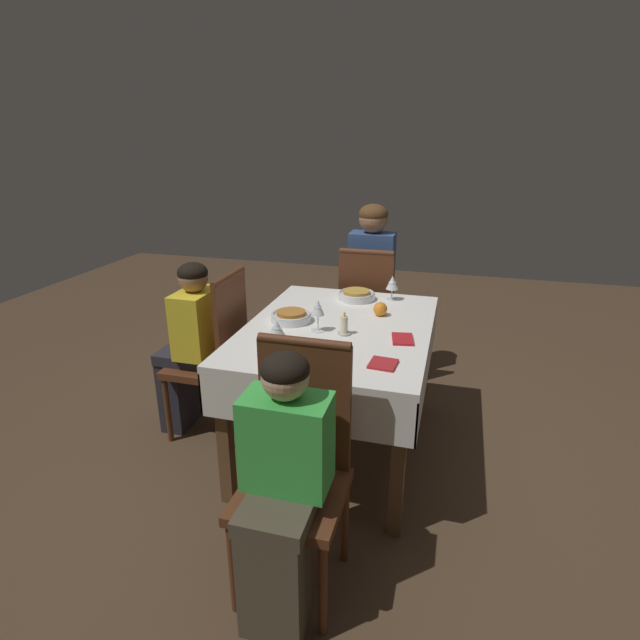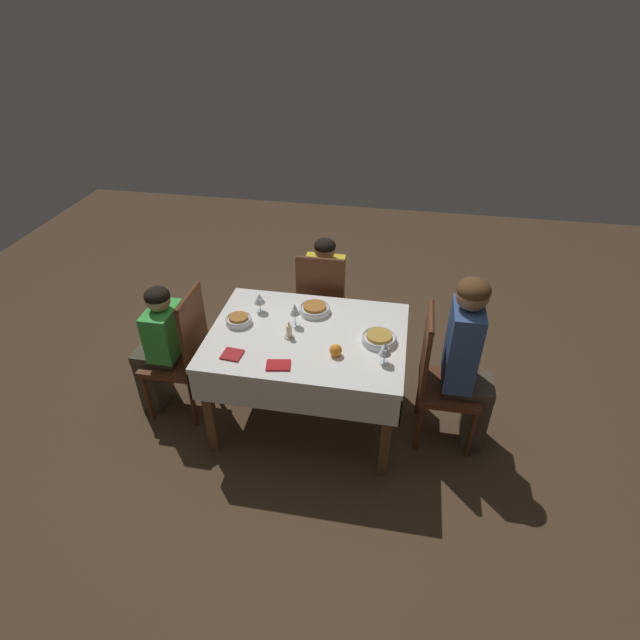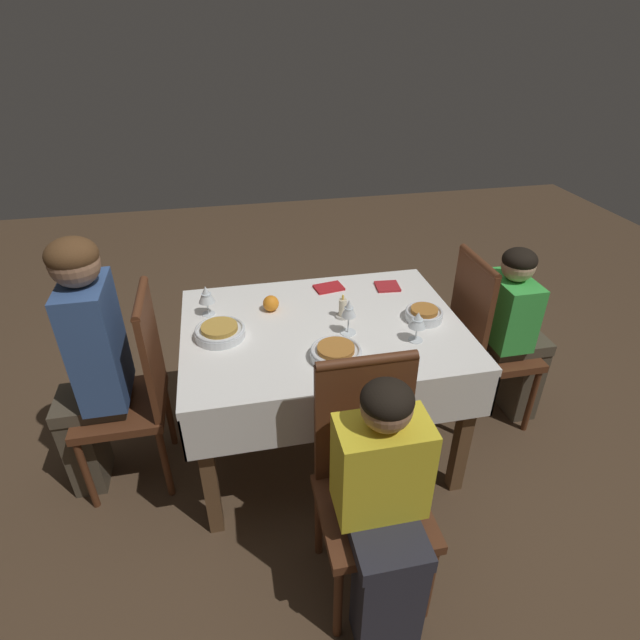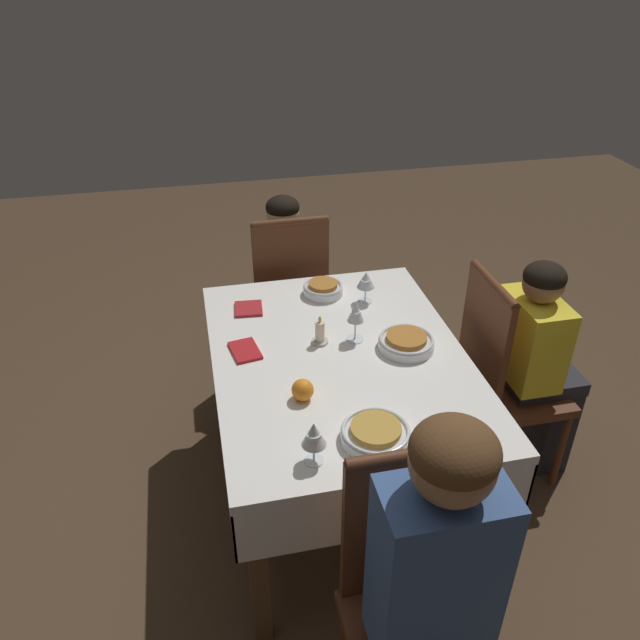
{
  "view_description": "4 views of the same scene",
  "coord_description": "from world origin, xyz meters",
  "px_view_note": "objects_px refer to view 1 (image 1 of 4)",
  "views": [
    {
      "loc": [
        2.33,
        0.55,
        1.66
      ],
      "look_at": [
        0.08,
        -0.08,
        0.79
      ],
      "focal_mm": 28.0,
      "sensor_mm": 36.0,
      "label": 1
    },
    {
      "loc": [
        -0.53,
        2.51,
        2.61
      ],
      "look_at": [
        -0.07,
        -0.05,
        0.82
      ],
      "focal_mm": 28.0,
      "sensor_mm": 36.0,
      "label": 2
    },
    {
      "loc": [
        -0.4,
        -1.86,
        1.93
      ],
      "look_at": [
        -0.03,
        -0.06,
        0.8
      ],
      "focal_mm": 28.0,
      "sensor_mm": 36.0,
      "label": 3
    },
    {
      "loc": [
        -1.82,
        0.47,
        2.08
      ],
      "look_at": [
        0.03,
        0.07,
        0.88
      ],
      "focal_mm": 35.0,
      "sensor_mm": 36.0,
      "label": 4
    }
  ],
  "objects_px": {
    "wine_glass_south": "(318,309)",
    "candle_centerpiece": "(344,327)",
    "person_adult_denim": "(372,281)",
    "chair_west": "(367,312)",
    "bowl_east": "(304,357)",
    "orange_fruit": "(380,309)",
    "napkin_spare_side": "(383,364)",
    "bowl_west": "(357,295)",
    "chair_south": "(216,351)",
    "chair_east": "(297,461)",
    "napkin_red_folded": "(403,339)",
    "person_child_yellow": "(189,341)",
    "bowl_south": "(291,316)",
    "person_child_green": "(282,482)",
    "wine_glass_west": "(392,283)",
    "wine_glass_east": "(277,329)",
    "dining_table": "(338,343)"
  },
  "relations": [
    {
      "from": "dining_table",
      "to": "wine_glass_west",
      "type": "height_order",
      "value": "wine_glass_west"
    },
    {
      "from": "chair_east",
      "to": "bowl_east",
      "type": "relative_size",
      "value": 5.68
    },
    {
      "from": "wine_glass_south",
      "to": "candle_centerpiece",
      "type": "height_order",
      "value": "wine_glass_south"
    },
    {
      "from": "bowl_east",
      "to": "candle_centerpiece",
      "type": "bearing_deg",
      "value": 165.61
    },
    {
      "from": "napkin_red_folded",
      "to": "napkin_spare_side",
      "type": "distance_m",
      "value": 0.3
    },
    {
      "from": "chair_east",
      "to": "wine_glass_west",
      "type": "bearing_deg",
      "value": 83.54
    },
    {
      "from": "dining_table",
      "to": "wine_glass_south",
      "type": "height_order",
      "value": "wine_glass_south"
    },
    {
      "from": "person_child_green",
      "to": "person_adult_denim",
      "type": "bearing_deg",
      "value": 91.5
    },
    {
      "from": "chair_east",
      "to": "bowl_south",
      "type": "xyz_separation_m",
      "value": [
        -0.86,
        -0.31,
        0.24
      ]
    },
    {
      "from": "person_child_green",
      "to": "wine_glass_south",
      "type": "height_order",
      "value": "person_child_green"
    },
    {
      "from": "person_adult_denim",
      "to": "bowl_east",
      "type": "relative_size",
      "value": 7.18
    },
    {
      "from": "wine_glass_east",
      "to": "candle_centerpiece",
      "type": "height_order",
      "value": "wine_glass_east"
    },
    {
      "from": "napkin_spare_side",
      "to": "person_child_yellow",
      "type": "bearing_deg",
      "value": -108.13
    },
    {
      "from": "chair_south",
      "to": "person_child_yellow",
      "type": "bearing_deg",
      "value": -90.0
    },
    {
      "from": "wine_glass_west",
      "to": "person_adult_denim",
      "type": "bearing_deg",
      "value": -157.68
    },
    {
      "from": "person_child_green",
      "to": "bowl_west",
      "type": "distance_m",
      "value": 1.49
    },
    {
      "from": "person_adult_denim",
      "to": "napkin_spare_side",
      "type": "xyz_separation_m",
      "value": [
        1.41,
        0.29,
        0.05
      ]
    },
    {
      "from": "chair_east",
      "to": "napkin_red_folded",
      "type": "distance_m",
      "value": 0.83
    },
    {
      "from": "person_child_green",
      "to": "dining_table",
      "type": "bearing_deg",
      "value": 92.8
    },
    {
      "from": "person_adult_denim",
      "to": "bowl_east",
      "type": "bearing_deg",
      "value": 88.59
    },
    {
      "from": "bowl_west",
      "to": "bowl_east",
      "type": "height_order",
      "value": "same"
    },
    {
      "from": "bowl_west",
      "to": "wine_glass_south",
      "type": "bearing_deg",
      "value": -8.58
    },
    {
      "from": "chair_east",
      "to": "person_child_green",
      "type": "distance_m",
      "value": 0.17
    },
    {
      "from": "person_child_yellow",
      "to": "wine_glass_west",
      "type": "distance_m",
      "value": 1.22
    },
    {
      "from": "chair_east",
      "to": "orange_fruit",
      "type": "distance_m",
      "value": 1.1
    },
    {
      "from": "orange_fruit",
      "to": "napkin_spare_side",
      "type": "distance_m",
      "value": 0.62
    },
    {
      "from": "chair_south",
      "to": "orange_fruit",
      "type": "height_order",
      "value": "chair_south"
    },
    {
      "from": "chair_west",
      "to": "wine_glass_south",
      "type": "height_order",
      "value": "chair_west"
    },
    {
      "from": "bowl_west",
      "to": "orange_fruit",
      "type": "distance_m",
      "value": 0.3
    },
    {
      "from": "orange_fruit",
      "to": "napkin_spare_side",
      "type": "xyz_separation_m",
      "value": [
        0.61,
        0.11,
        -0.03
      ]
    },
    {
      "from": "bowl_south",
      "to": "wine_glass_east",
      "type": "xyz_separation_m",
      "value": [
        0.37,
        0.06,
        0.07
      ]
    },
    {
      "from": "chair_south",
      "to": "napkin_spare_side",
      "type": "relative_size",
      "value": 7.66
    },
    {
      "from": "bowl_east",
      "to": "wine_glass_west",
      "type": "bearing_deg",
      "value": 165.92
    },
    {
      "from": "candle_centerpiece",
      "to": "chair_west",
      "type": "bearing_deg",
      "value": -176.64
    },
    {
      "from": "wine_glass_west",
      "to": "orange_fruit",
      "type": "xyz_separation_m",
      "value": [
        0.29,
        -0.02,
        -0.06
      ]
    },
    {
      "from": "bowl_west",
      "to": "person_adult_denim",
      "type": "bearing_deg",
      "value": -179.62
    },
    {
      "from": "bowl_south",
      "to": "napkin_spare_side",
      "type": "height_order",
      "value": "bowl_south"
    },
    {
      "from": "person_adult_denim",
      "to": "chair_west",
      "type": "bearing_deg",
      "value": 90.0
    },
    {
      "from": "orange_fruit",
      "to": "person_adult_denim",
      "type": "bearing_deg",
      "value": -166.94
    },
    {
      "from": "chair_west",
      "to": "wine_glass_west",
      "type": "xyz_separation_m",
      "value": [
        0.35,
        0.21,
        0.32
      ]
    },
    {
      "from": "chair_south",
      "to": "candle_centerpiece",
      "type": "distance_m",
      "value": 0.79
    },
    {
      "from": "person_adult_denim",
      "to": "napkin_spare_side",
      "type": "distance_m",
      "value": 1.44
    },
    {
      "from": "wine_glass_east",
      "to": "orange_fruit",
      "type": "distance_m",
      "value": 0.69
    },
    {
      "from": "chair_west",
      "to": "chair_east",
      "type": "bearing_deg",
      "value": 91.78
    },
    {
      "from": "person_adult_denim",
      "to": "napkin_spare_side",
      "type": "height_order",
      "value": "person_adult_denim"
    },
    {
      "from": "person_child_yellow",
      "to": "wine_glass_east",
      "type": "height_order",
      "value": "person_child_yellow"
    },
    {
      "from": "dining_table",
      "to": "wine_glass_west",
      "type": "xyz_separation_m",
      "value": [
        -0.5,
        0.2,
        0.2
      ]
    },
    {
      "from": "person_child_yellow",
      "to": "bowl_south",
      "type": "xyz_separation_m",
      "value": [
        -0.03,
        0.6,
        0.2
      ]
    },
    {
      "from": "bowl_south",
      "to": "wine_glass_south",
      "type": "bearing_deg",
      "value": 60.69
    },
    {
      "from": "person_child_green",
      "to": "napkin_spare_side",
      "type": "distance_m",
      "value": 0.69
    }
  ]
}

